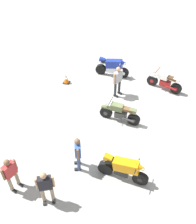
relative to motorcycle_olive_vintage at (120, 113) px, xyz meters
The scene contains 10 objects.
ground_plane 0.57m from the motorcycle_olive_vintage, 38.12° to the left, with size 40.00×40.00×0.00m, color #9E9E99.
motorcycle_olive_vintage is the anchor object (origin of this frame).
motorcycle_blue_sportbike 3.84m from the motorcycle_olive_vintage, 164.40° to the right, with size 0.70×1.96×1.14m.
motorcycle_orange_sportbike 3.15m from the motorcycle_olive_vintage, 11.30° to the left, with size 0.70×1.96×1.14m.
motorcycle_cream_vintage 3.57m from the motorcycle_olive_vintage, 147.22° to the left, with size 0.96×1.89×1.07m.
person_in_red_shirt 5.42m from the motorcycle_olive_vintage, 36.11° to the right, with size 0.61×0.44×1.60m.
person_in_black_shirt 4.95m from the motorcycle_olive_vintage, 21.38° to the right, with size 0.44×0.62×1.61m.
person_in_blue_shirt 3.20m from the motorcycle_olive_vintage, 21.31° to the right, with size 0.62×0.42×1.59m.
person_in_gray_shirt 2.06m from the motorcycle_olive_vintage, 166.90° to the right, with size 0.61×0.49×1.70m.
traffic_cone 4.18m from the motorcycle_olive_vintage, 125.18° to the right, with size 0.36×0.36×0.53m.
Camera 1 is at (8.57, 0.76, 8.46)m, focal length 41.23 mm.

